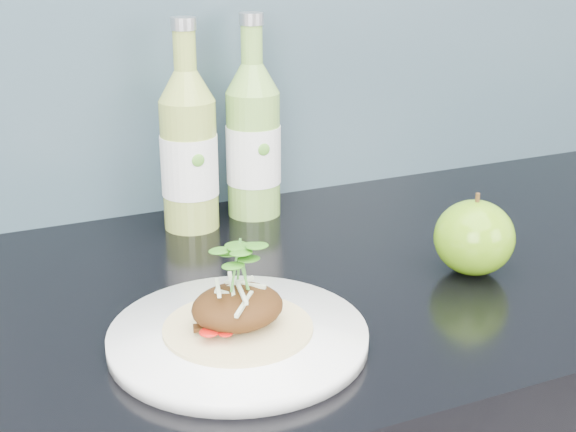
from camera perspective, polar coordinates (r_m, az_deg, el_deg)
name	(u,v)px	position (r m, az deg, el deg)	size (l,w,h in m)	color
dinner_plate	(238,337)	(0.78, -3.56, -8.58)	(0.32, 0.32, 0.02)	white
pork_taco	(237,303)	(0.76, -3.62, -6.22)	(0.14, 0.14, 0.10)	tan
green_apple	(474,237)	(0.94, 13.10, -1.50)	(0.11, 0.11, 0.10)	#4F830E
cider_bottle_left	(189,151)	(1.05, -7.06, 4.59)	(0.09, 0.09, 0.27)	#95A946
cider_bottle_right	(253,141)	(1.09, -2.49, 5.35)	(0.09, 0.09, 0.27)	#7CAF49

